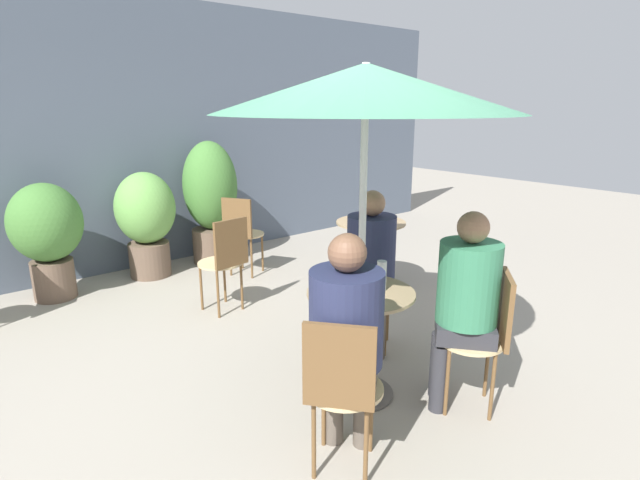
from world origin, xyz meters
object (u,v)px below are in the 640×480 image
(beer_glass_1, at_px, (382,276))
(potted_plant_1, at_px, (146,218))
(cafe_table_far, at_px, (370,242))
(beer_glass_0, at_px, (341,281))
(potted_plant_0, at_px, (47,231))
(bistro_chair_0, at_px, (342,383))
(seated_person_1, at_px, (465,296))
(seated_person_2, at_px, (371,259))
(bistro_chair_3, at_px, (241,229))
(seated_person_0, at_px, (347,332))
(potted_plant_2, at_px, (211,197))
(umbrella, at_px, (366,89))
(bistro_chair_2, at_px, (372,278))
(cafe_table_near, at_px, (360,323))
(bistro_chair_1, at_px, (487,329))
(bistro_chair_5, at_px, (226,256))

(beer_glass_1, bearing_deg, potted_plant_1, 94.39)
(cafe_table_far, relative_size, beer_glass_0, 4.28)
(potted_plant_0, bearing_deg, bistro_chair_0, -81.91)
(seated_person_1, distance_m, seated_person_2, 0.89)
(bistro_chair_3, xyz_separation_m, seated_person_0, (-1.14, -2.91, 0.20))
(bistro_chair_0, bearing_deg, beer_glass_1, -98.45)
(potted_plant_2, xyz_separation_m, umbrella, (-0.65, -3.19, 1.14))
(bistro_chair_2, bearing_deg, seated_person_1, -50.99)
(seated_person_2, relative_size, potted_plant_2, 0.87)
(beer_glass_0, height_order, potted_plant_0, potted_plant_0)
(bistro_chair_2, xyz_separation_m, potted_plant_1, (-0.74, 2.70, 0.12))
(potted_plant_1, distance_m, potted_plant_2, 0.80)
(cafe_table_near, bearing_deg, seated_person_2, 38.94)
(bistro_chair_3, bearing_deg, beer_glass_1, 138.21)
(bistro_chair_0, bearing_deg, potted_plant_1, -46.18)
(seated_person_2, bearing_deg, potted_plant_2, 137.70)
(bistro_chair_1, distance_m, seated_person_2, 1.02)
(seated_person_1, xyz_separation_m, potted_plant_0, (-1.51, 3.63, -0.06))
(cafe_table_far, xyz_separation_m, bistro_chair_5, (-1.41, 0.42, 0.03))
(bistro_chair_2, relative_size, beer_glass_1, 4.64)
(cafe_table_far, height_order, seated_person_1, seated_person_1)
(cafe_table_far, relative_size, bistro_chair_5, 0.81)
(bistro_chair_0, xyz_separation_m, beer_glass_0, (0.48, 0.54, 0.27))
(cafe_table_far, distance_m, potted_plant_2, 2.05)
(cafe_table_far, height_order, potted_plant_2, potted_plant_2)
(bistro_chair_5, bearing_deg, seated_person_2, 102.86)
(bistro_chair_3, distance_m, potted_plant_2, 0.72)
(bistro_chair_0, relative_size, bistro_chair_5, 1.00)
(bistro_chair_1, bearing_deg, bistro_chair_0, -45.00)
(bistro_chair_5, height_order, potted_plant_0, potted_plant_0)
(beer_glass_0, bearing_deg, potted_plant_1, 90.26)
(bistro_chair_5, height_order, potted_plant_1, potted_plant_1)
(bistro_chair_2, bearing_deg, potted_plant_2, 140.00)
(beer_glass_1, xyz_separation_m, umbrella, (-0.11, 0.07, 1.12))
(seated_person_2, bearing_deg, umbrella, -90.00)
(bistro_chair_5, bearing_deg, potted_plant_1, -91.02)
(seated_person_0, xyz_separation_m, umbrella, (0.49, 0.39, 1.19))
(bistro_chair_5, relative_size, umbrella, 0.43)
(bistro_chair_0, distance_m, potted_plant_0, 3.67)
(cafe_table_far, distance_m, seated_person_0, 2.57)
(seated_person_0, bearing_deg, potted_plant_1, -44.56)
(potted_plant_2, bearing_deg, cafe_table_near, -101.57)
(cafe_table_near, distance_m, bistro_chair_5, 1.73)
(seated_person_1, height_order, seated_person_2, seated_person_1)
(cafe_table_far, xyz_separation_m, potted_plant_1, (-1.56, 1.88, 0.15))
(bistro_chair_2, xyz_separation_m, seated_person_2, (-0.11, -0.09, 0.20))
(cafe_table_far, bearing_deg, potted_plant_1, 129.59)
(seated_person_2, height_order, potted_plant_0, seated_person_2)
(bistro_chair_1, height_order, seated_person_1, seated_person_1)
(beer_glass_1, relative_size, potted_plant_0, 0.17)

